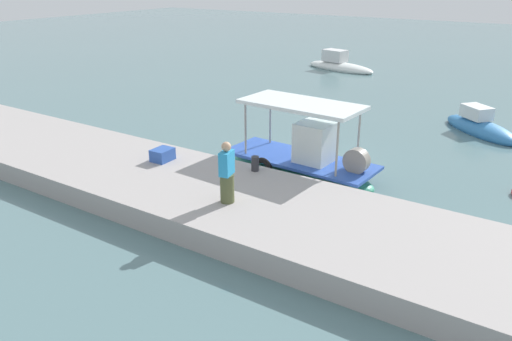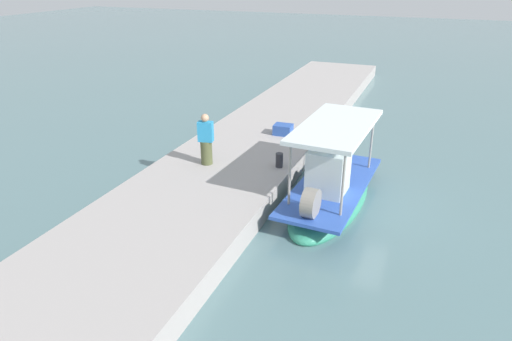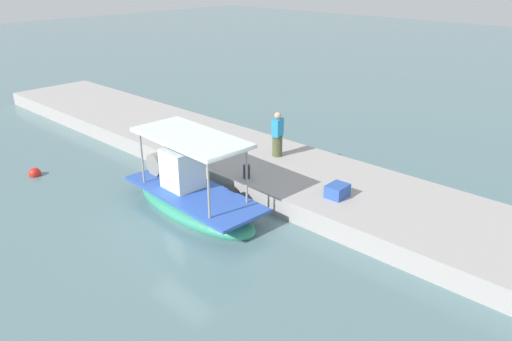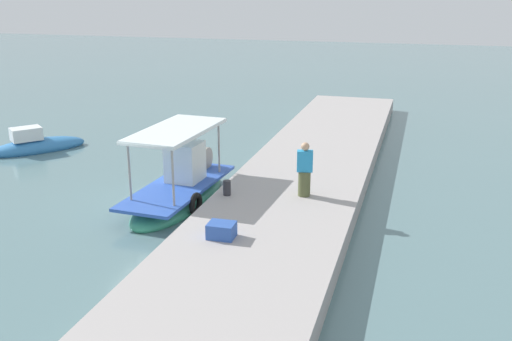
% 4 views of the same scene
% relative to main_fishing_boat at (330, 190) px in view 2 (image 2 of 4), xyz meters
% --- Properties ---
extents(ground_plane, '(120.00, 120.00, 0.00)m').
position_rel_main_fishing_boat_xyz_m(ground_plane, '(-0.87, 0.56, -0.45)').
color(ground_plane, slate).
extents(dock_quay, '(36.00, 4.41, 0.66)m').
position_rel_main_fishing_boat_xyz_m(dock_quay, '(-0.87, -3.62, -0.12)').
color(dock_quay, '#A7A09D').
rests_on(dock_quay, ground_plane).
extents(main_fishing_boat, '(5.50, 2.20, 2.86)m').
position_rel_main_fishing_boat_xyz_m(main_fishing_boat, '(0.00, 0.00, 0.00)').
color(main_fishing_boat, '#349472').
rests_on(main_fishing_boat, ground_plane).
extents(fisherman_near_bollard, '(0.45, 0.53, 1.70)m').
position_rel_main_fishing_boat_xyz_m(fisherman_near_bollard, '(-0.03, -4.16, 0.98)').
color(fisherman_near_bollard, '#4F5633').
rests_on(fisherman_near_bollard, dock_quay).
extents(mooring_bollard, '(0.24, 0.24, 0.47)m').
position_rel_main_fishing_boat_xyz_m(mooring_bollard, '(-0.65, -1.86, 0.44)').
color(mooring_bollard, '#2D2D33').
rests_on(mooring_bollard, dock_quay).
extents(cargo_crate, '(0.57, 0.71, 0.40)m').
position_rel_main_fishing_boat_xyz_m(cargo_crate, '(-3.70, -2.76, 0.40)').
color(cargo_crate, '#2E54AA').
rests_on(cargo_crate, dock_quay).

